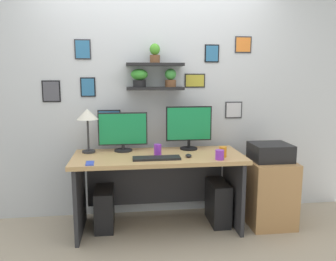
{
  "coord_description": "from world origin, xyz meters",
  "views": [
    {
      "loc": [
        -0.31,
        -3.13,
        1.52
      ],
      "look_at": [
        0.1,
        0.05,
        0.98
      ],
      "focal_mm": 35.65,
      "sensor_mm": 36.0,
      "label": 1
    }
  ],
  "objects_px": {
    "printer": "(270,152)",
    "computer_tower_right": "(218,202)",
    "monitor_right": "(189,126)",
    "desk_lamp": "(87,117)",
    "keyboard": "(157,158)",
    "computer_mouse": "(189,156)",
    "cell_phone": "(90,163)",
    "drawer_cabinet": "(268,192)",
    "monitor_left": "(123,131)",
    "water_cup": "(158,150)",
    "coffee_mug": "(220,155)",
    "pen_cup": "(223,152)",
    "computer_tower_left": "(105,208)",
    "desk": "(158,174)"
  },
  "relations": [
    {
      "from": "keyboard",
      "to": "coffee_mug",
      "type": "distance_m",
      "value": 0.58
    },
    {
      "from": "computer_tower_left",
      "to": "keyboard",
      "type": "bearing_deg",
      "value": -25.89
    },
    {
      "from": "desk",
      "to": "computer_tower_right",
      "type": "distance_m",
      "value": 0.7
    },
    {
      "from": "desk_lamp",
      "to": "cell_phone",
      "type": "xyz_separation_m",
      "value": [
        0.05,
        -0.44,
        -0.35
      ]
    },
    {
      "from": "monitor_right",
      "to": "drawer_cabinet",
      "type": "bearing_deg",
      "value": -17.4
    },
    {
      "from": "monitor_right",
      "to": "desk_lamp",
      "type": "xyz_separation_m",
      "value": [
        -1.02,
        -0.03,
        0.12
      ]
    },
    {
      "from": "printer",
      "to": "computer_tower_left",
      "type": "xyz_separation_m",
      "value": [
        -1.66,
        0.11,
        -0.55
      ]
    },
    {
      "from": "pen_cup",
      "to": "water_cup",
      "type": "height_order",
      "value": "water_cup"
    },
    {
      "from": "coffee_mug",
      "to": "cell_phone",
      "type": "bearing_deg",
      "value": -179.98
    },
    {
      "from": "cell_phone",
      "to": "coffee_mug",
      "type": "relative_size",
      "value": 1.56
    },
    {
      "from": "cell_phone",
      "to": "water_cup",
      "type": "bearing_deg",
      "value": 17.5
    },
    {
      "from": "water_cup",
      "to": "drawer_cabinet",
      "type": "height_order",
      "value": "water_cup"
    },
    {
      "from": "monitor_right",
      "to": "cell_phone",
      "type": "xyz_separation_m",
      "value": [
        -0.97,
        -0.47,
        -0.24
      ]
    },
    {
      "from": "keyboard",
      "to": "water_cup",
      "type": "bearing_deg",
      "value": 80.29
    },
    {
      "from": "water_cup",
      "to": "printer",
      "type": "distance_m",
      "value": 1.14
    },
    {
      "from": "printer",
      "to": "computer_tower_right",
      "type": "height_order",
      "value": "printer"
    },
    {
      "from": "keyboard",
      "to": "coffee_mug",
      "type": "height_order",
      "value": "coffee_mug"
    },
    {
      "from": "keyboard",
      "to": "computer_tower_left",
      "type": "distance_m",
      "value": 0.79
    },
    {
      "from": "monitor_left",
      "to": "computer_tower_right",
      "type": "bearing_deg",
      "value": -9.92
    },
    {
      "from": "computer_mouse",
      "to": "cell_phone",
      "type": "relative_size",
      "value": 0.64
    },
    {
      "from": "desk_lamp",
      "to": "drawer_cabinet",
      "type": "distance_m",
      "value": 1.98
    },
    {
      "from": "monitor_right",
      "to": "water_cup",
      "type": "height_order",
      "value": "monitor_right"
    },
    {
      "from": "desk",
      "to": "monitor_right",
      "type": "height_order",
      "value": "monitor_right"
    },
    {
      "from": "keyboard",
      "to": "cell_phone",
      "type": "bearing_deg",
      "value": -171.59
    },
    {
      "from": "computer_mouse",
      "to": "computer_tower_left",
      "type": "relative_size",
      "value": 0.22
    },
    {
      "from": "monitor_right",
      "to": "computer_tower_left",
      "type": "relative_size",
      "value": 1.19
    },
    {
      "from": "keyboard",
      "to": "drawer_cabinet",
      "type": "xyz_separation_m",
      "value": [
        1.16,
        0.13,
        -0.43
      ]
    },
    {
      "from": "computer_mouse",
      "to": "water_cup",
      "type": "distance_m",
      "value": 0.3
    },
    {
      "from": "water_cup",
      "to": "computer_tower_left",
      "type": "distance_m",
      "value": 0.81
    },
    {
      "from": "computer_tower_right",
      "to": "keyboard",
      "type": "bearing_deg",
      "value": -162.1
    },
    {
      "from": "cell_phone",
      "to": "computer_tower_right",
      "type": "xyz_separation_m",
      "value": [
        1.25,
        0.3,
        -0.54
      ]
    },
    {
      "from": "computer_tower_left",
      "to": "computer_tower_right",
      "type": "xyz_separation_m",
      "value": [
        1.16,
        -0.03,
        0.02
      ]
    },
    {
      "from": "cell_phone",
      "to": "printer",
      "type": "distance_m",
      "value": 1.77
    },
    {
      "from": "desk_lamp",
      "to": "pen_cup",
      "type": "height_order",
      "value": "desk_lamp"
    },
    {
      "from": "desk",
      "to": "computer_tower_left",
      "type": "height_order",
      "value": "desk"
    },
    {
      "from": "computer_mouse",
      "to": "cell_phone",
      "type": "distance_m",
      "value": 0.91
    },
    {
      "from": "coffee_mug",
      "to": "pen_cup",
      "type": "xyz_separation_m",
      "value": [
        0.06,
        0.09,
        0.01
      ]
    },
    {
      "from": "computer_mouse",
      "to": "coffee_mug",
      "type": "xyz_separation_m",
      "value": [
        0.27,
        -0.12,
        0.03
      ]
    },
    {
      "from": "monitor_left",
      "to": "drawer_cabinet",
      "type": "bearing_deg",
      "value": -9.56
    },
    {
      "from": "keyboard",
      "to": "water_cup",
      "type": "xyz_separation_m",
      "value": [
        0.02,
        0.14,
        0.05
      ]
    },
    {
      "from": "cell_phone",
      "to": "coffee_mug",
      "type": "distance_m",
      "value": 1.16
    },
    {
      "from": "keyboard",
      "to": "computer_mouse",
      "type": "height_order",
      "value": "computer_mouse"
    },
    {
      "from": "desk_lamp",
      "to": "computer_mouse",
      "type": "bearing_deg",
      "value": -18.23
    },
    {
      "from": "monitor_left",
      "to": "water_cup",
      "type": "distance_m",
      "value": 0.43
    },
    {
      "from": "keyboard",
      "to": "computer_tower_right",
      "type": "xyz_separation_m",
      "value": [
        0.66,
        0.21,
        -0.54
      ]
    },
    {
      "from": "monitor_right",
      "to": "coffee_mug",
      "type": "bearing_deg",
      "value": -66.94
    },
    {
      "from": "desk_lamp",
      "to": "keyboard",
      "type": "bearing_deg",
      "value": -28.48
    },
    {
      "from": "cell_phone",
      "to": "computer_tower_left",
      "type": "xyz_separation_m",
      "value": [
        0.09,
        0.33,
        -0.56
      ]
    },
    {
      "from": "drawer_cabinet",
      "to": "coffee_mug",
      "type": "bearing_deg",
      "value": -159.49
    },
    {
      "from": "monitor_right",
      "to": "computer_tower_right",
      "type": "relative_size",
      "value": 1.09
    }
  ]
}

